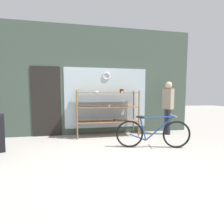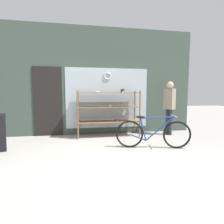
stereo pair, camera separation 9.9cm
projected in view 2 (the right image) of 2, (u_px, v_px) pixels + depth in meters
The scene contains 5 objects.
ground_plane at pixel (117, 163), 3.22m from camera, with size 30.00×30.00×0.00m, color gray.
storefront_facade at pixel (100, 83), 5.57m from camera, with size 6.09×0.13×3.37m.
display_case at pixel (109, 108), 5.28m from camera, with size 1.86×0.55×1.43m.
bicycle at pixel (153, 133), 4.12m from camera, with size 1.72×0.56×0.78m.
pedestrian at pixel (169, 104), 5.45m from camera, with size 0.30×0.37×1.67m.
Camera 2 is at (-0.62, -3.05, 1.26)m, focal length 28.00 mm.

